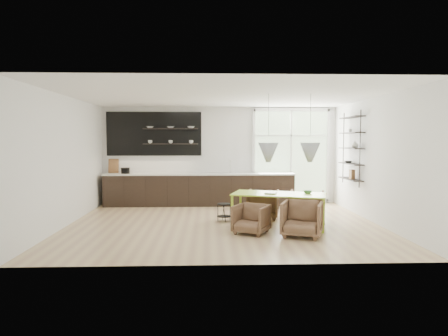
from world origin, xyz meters
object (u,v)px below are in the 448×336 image
Objects in this scene: armchair_back_right at (307,206)px; armchair_front_right at (302,219)px; armchair_back_left at (263,204)px; wire_stool at (224,210)px; dining_table at (279,196)px; armchair_front_left at (251,219)px.

armchair_front_right is (-0.45, -1.43, -0.01)m from armchair_back_right.
armchair_back_left reaches higher than wire_stool.
dining_table reaches higher than armchair_back_left.
dining_table is 1.02m from armchair_front_left.
dining_table is at bearing 128.53° from armchair_front_right.
armchair_back_right reaches higher than armchair_back_left.
armchair_front_right is at bearing 117.74° from armchair_back_left.
armchair_back_right is at bearing 166.46° from armchair_back_left.
armchair_front_left is (-0.46, -1.62, -0.05)m from armchair_back_left.
armchair_front_right is (0.30, -0.94, -0.33)m from dining_table.
dining_table is 2.72× the size of armchair_back_right.
armchair_back_right is (0.75, 0.50, -0.32)m from dining_table.
armchair_back_left is 1.04m from wire_stool.
armchair_back_right is 1.94× the size of wire_stool.
armchair_back_right is 1.84m from armchair_front_left.
armchair_front_left is at bearing -119.12° from dining_table.
armchair_back_right is 1.95m from wire_stool.
wire_stool is at bearing 154.55° from armchair_front_right.
dining_table is at bearing 115.32° from armchair_back_left.
armchair_back_left is at bearing 102.21° from armchair_front_left.
armchair_back_right is at bearing 93.30° from armchair_front_right.
armchair_front_left is at bearing 53.49° from armchair_back_right.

